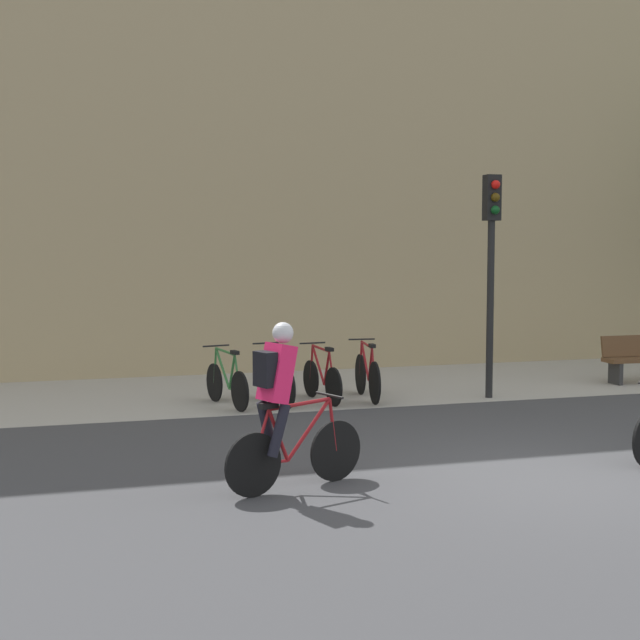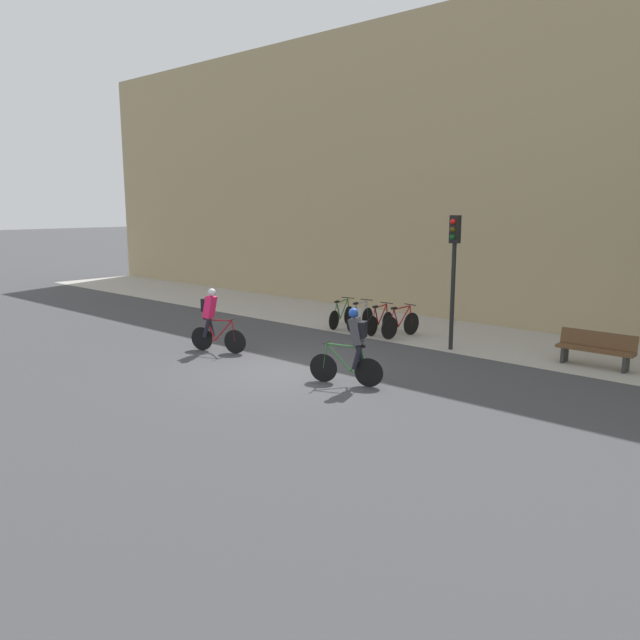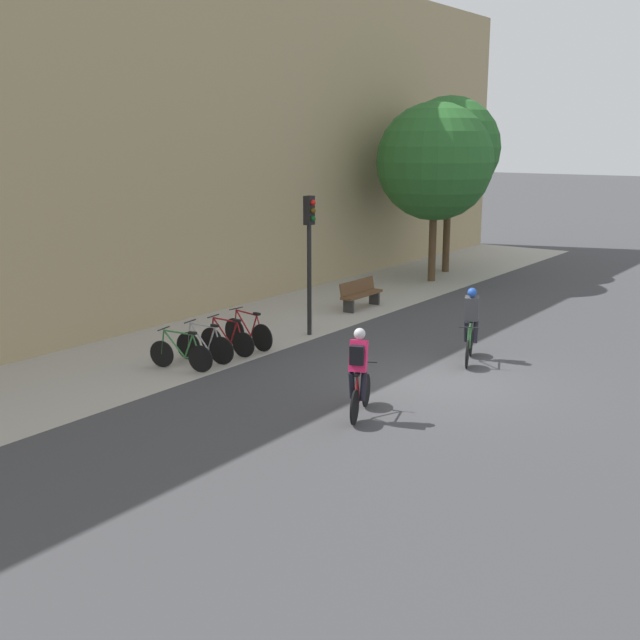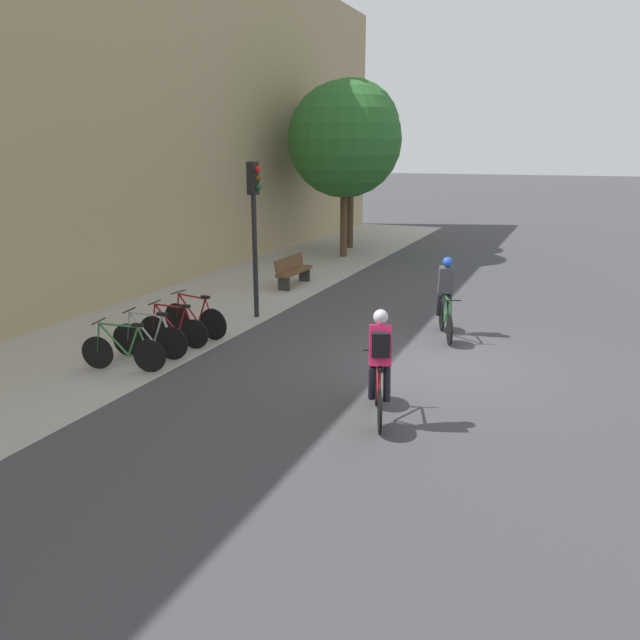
{
  "view_description": "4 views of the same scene",
  "coord_description": "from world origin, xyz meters",
  "px_view_note": "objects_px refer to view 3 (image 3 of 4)",
  "views": [
    {
      "loc": [
        -5.26,
        -8.65,
        2.53
      ],
      "look_at": [
        -1.9,
        2.6,
        1.58
      ],
      "focal_mm": 50.0,
      "sensor_mm": 36.0,
      "label": 1
    },
    {
      "loc": [
        10.59,
        -10.39,
        4.01
      ],
      "look_at": [
        -0.65,
        2.03,
        0.93
      ],
      "focal_mm": 35.0,
      "sensor_mm": 36.0,
      "label": 2
    },
    {
      "loc": [
        -15.33,
        -7.63,
        5.27
      ],
      "look_at": [
        -1.22,
        2.39,
        1.3
      ],
      "focal_mm": 45.0,
      "sensor_mm": 36.0,
      "label": 3
    },
    {
      "loc": [
        -11.48,
        -2.36,
        4.02
      ],
      "look_at": [
        -1.37,
        1.85,
        1.03
      ],
      "focal_mm": 35.0,
      "sensor_mm": 36.0,
      "label": 4
    }
  ],
  "objects_px": {
    "parked_bike_0": "(181,353)",
    "traffic_light_pole": "(310,240)",
    "cyclist_grey": "(471,322)",
    "bench": "(360,293)",
    "parked_bike_3": "(248,332)",
    "parked_bike_2": "(227,340)",
    "cyclist_pink": "(359,371)",
    "parked_bike_1": "(205,346)"
  },
  "relations": [
    {
      "from": "cyclist_grey",
      "to": "traffic_light_pole",
      "type": "height_order",
      "value": "traffic_light_pole"
    },
    {
      "from": "parked_bike_2",
      "to": "traffic_light_pole",
      "type": "bearing_deg",
      "value": -9.12
    },
    {
      "from": "cyclist_grey",
      "to": "parked_bike_0",
      "type": "relative_size",
      "value": 1.07
    },
    {
      "from": "parked_bike_2",
      "to": "bench",
      "type": "relative_size",
      "value": 0.85
    },
    {
      "from": "parked_bike_3",
      "to": "traffic_light_pole",
      "type": "bearing_deg",
      "value": -12.61
    },
    {
      "from": "parked_bike_1",
      "to": "parked_bike_3",
      "type": "bearing_deg",
      "value": -0.01
    },
    {
      "from": "parked_bike_1",
      "to": "bench",
      "type": "height_order",
      "value": "parked_bike_1"
    },
    {
      "from": "cyclist_grey",
      "to": "parked_bike_0",
      "type": "height_order",
      "value": "cyclist_grey"
    },
    {
      "from": "parked_bike_2",
      "to": "cyclist_grey",
      "type": "bearing_deg",
      "value": -59.01
    },
    {
      "from": "cyclist_pink",
      "to": "bench",
      "type": "bearing_deg",
      "value": 32.41
    },
    {
      "from": "cyclist_pink",
      "to": "bench",
      "type": "height_order",
      "value": "cyclist_pink"
    },
    {
      "from": "parked_bike_3",
      "to": "cyclist_pink",
      "type": "bearing_deg",
      "value": -118.42
    },
    {
      "from": "cyclist_pink",
      "to": "bench",
      "type": "xyz_separation_m",
      "value": [
        8.51,
        5.4,
        -0.47
      ]
    },
    {
      "from": "parked_bike_0",
      "to": "parked_bike_3",
      "type": "relative_size",
      "value": 0.97
    },
    {
      "from": "parked_bike_2",
      "to": "traffic_light_pole",
      "type": "height_order",
      "value": "traffic_light_pole"
    },
    {
      "from": "cyclist_pink",
      "to": "parked_bike_2",
      "type": "bearing_deg",
      "value": 68.92
    },
    {
      "from": "cyclist_grey",
      "to": "bench",
      "type": "distance_m",
      "value": 6.42
    },
    {
      "from": "parked_bike_1",
      "to": "parked_bike_2",
      "type": "xyz_separation_m",
      "value": [
        0.8,
        -0.0,
        -0.02
      ]
    },
    {
      "from": "cyclist_grey",
      "to": "bench",
      "type": "bearing_deg",
      "value": 56.95
    },
    {
      "from": "parked_bike_2",
      "to": "parked_bike_1",
      "type": "bearing_deg",
      "value": 179.94
    },
    {
      "from": "cyclist_pink",
      "to": "parked_bike_3",
      "type": "bearing_deg",
      "value": 61.58
    },
    {
      "from": "cyclist_grey",
      "to": "parked_bike_0",
      "type": "xyz_separation_m",
      "value": [
        -4.64,
        5.08,
        -0.56
      ]
    },
    {
      "from": "parked_bike_1",
      "to": "traffic_light_pole",
      "type": "height_order",
      "value": "traffic_light_pole"
    },
    {
      "from": "parked_bike_0",
      "to": "parked_bike_2",
      "type": "bearing_deg",
      "value": 0.03
    },
    {
      "from": "cyclist_pink",
      "to": "parked_bike_1",
      "type": "bearing_deg",
      "value": 77.07
    },
    {
      "from": "parked_bike_2",
      "to": "parked_bike_3",
      "type": "distance_m",
      "value": 0.8
    },
    {
      "from": "cyclist_grey",
      "to": "parked_bike_0",
      "type": "distance_m",
      "value": 6.9
    },
    {
      "from": "cyclist_grey",
      "to": "parked_bike_3",
      "type": "xyz_separation_m",
      "value": [
        -2.25,
        5.08,
        -0.53
      ]
    },
    {
      "from": "bench",
      "to": "parked_bike_1",
      "type": "bearing_deg",
      "value": -177.77
    },
    {
      "from": "parked_bike_0",
      "to": "traffic_light_pole",
      "type": "bearing_deg",
      "value": -5.85
    },
    {
      "from": "cyclist_grey",
      "to": "parked_bike_3",
      "type": "distance_m",
      "value": 5.58
    },
    {
      "from": "parked_bike_0",
      "to": "traffic_light_pole",
      "type": "distance_m",
      "value": 4.96
    },
    {
      "from": "cyclist_grey",
      "to": "bench",
      "type": "height_order",
      "value": "cyclist_grey"
    },
    {
      "from": "parked_bike_1",
      "to": "bench",
      "type": "bearing_deg",
      "value": 2.23
    },
    {
      "from": "cyclist_grey",
      "to": "traffic_light_pole",
      "type": "bearing_deg",
      "value": 92.71
    },
    {
      "from": "parked_bike_0",
      "to": "traffic_light_pole",
      "type": "relative_size",
      "value": 0.44
    },
    {
      "from": "parked_bike_2",
      "to": "parked_bike_3",
      "type": "xyz_separation_m",
      "value": [
        0.8,
        0.0,
        0.03
      ]
    },
    {
      "from": "cyclist_pink",
      "to": "parked_bike_3",
      "type": "xyz_separation_m",
      "value": [
        2.77,
        5.12,
        -0.53
      ]
    },
    {
      "from": "cyclist_grey",
      "to": "cyclist_pink",
      "type": "bearing_deg",
      "value": -179.54
    },
    {
      "from": "parked_bike_2",
      "to": "cyclist_pink",
      "type": "bearing_deg",
      "value": -111.08
    },
    {
      "from": "cyclist_grey",
      "to": "traffic_light_pole",
      "type": "relative_size",
      "value": 0.47
    },
    {
      "from": "parked_bike_1",
      "to": "parked_bike_3",
      "type": "distance_m",
      "value": 1.59
    }
  ]
}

